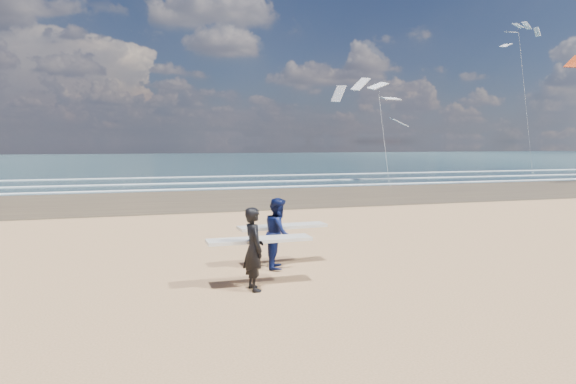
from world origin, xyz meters
name	(u,v)px	position (x,y,z in m)	size (l,w,h in m)	color
wet_sand_strip	(488,189)	(20.00, 18.00, 0.01)	(220.00, 12.00, 0.01)	#4A3927
ocean	(271,160)	(20.00, 72.00, 0.01)	(220.00, 100.00, 0.02)	#1C343D
foam_breakers	(407,178)	(20.00, 28.10, 0.05)	(220.00, 11.70, 0.05)	white
surfer_near	(255,247)	(0.73, 0.47, 0.87)	(2.20, 0.95, 1.70)	black
surfer_far	(279,232)	(1.70, 2.08, 0.85)	(2.23, 1.17, 1.69)	#0C1646
kite_1	(381,116)	(15.65, 24.37, 4.84)	(6.37, 4.80, 8.39)	slate
kite_5	(524,90)	(35.33, 32.70, 8.09)	(4.81, 4.63, 15.59)	slate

